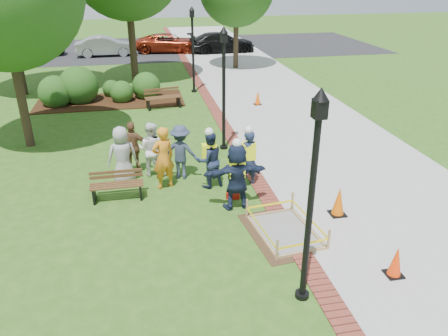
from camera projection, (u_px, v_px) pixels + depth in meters
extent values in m
plane|color=#285116|center=(214.00, 224.00, 11.17)|extent=(100.00, 100.00, 0.00)
cube|color=#9E9E99|center=(280.00, 104.00, 20.96)|extent=(6.00, 60.00, 0.02)
cube|color=maroon|center=(213.00, 107.00, 20.38)|extent=(0.50, 60.00, 0.03)
cube|color=#381E0F|center=(111.00, 101.00, 21.31)|extent=(7.00, 3.00, 0.05)
cube|color=black|center=(155.00, 48.00, 35.20)|extent=(36.00, 12.00, 0.01)
cube|color=#47331E|center=(285.00, 233.00, 10.81)|extent=(1.95, 2.48, 0.01)
cube|color=gray|center=(285.00, 232.00, 10.80)|extent=(1.40, 1.93, 0.04)
cube|color=tan|center=(285.00, 232.00, 10.79)|extent=(1.53, 2.06, 0.08)
cube|color=tan|center=(285.00, 223.00, 10.70)|extent=(1.56, 2.09, 0.55)
cube|color=yellow|center=(285.00, 223.00, 10.68)|extent=(1.51, 2.04, 0.06)
cube|color=brown|center=(117.00, 185.00, 12.20)|extent=(1.47, 0.44, 0.04)
cube|color=brown|center=(116.00, 174.00, 12.31)|extent=(1.47, 0.05, 0.24)
cube|color=black|center=(118.00, 192.00, 12.30)|extent=(1.34, 0.50, 0.43)
cube|color=#56361D|center=(163.00, 97.00, 20.14)|extent=(1.72, 0.75, 0.04)
cube|color=#56361D|center=(161.00, 91.00, 20.25)|extent=(1.65, 0.31, 0.27)
cube|color=black|center=(163.00, 103.00, 20.25)|extent=(1.58, 0.79, 0.49)
cube|color=black|center=(393.00, 275.00, 9.31)|extent=(0.37, 0.37, 0.05)
cone|color=#FE3908|center=(396.00, 261.00, 9.16)|extent=(0.29, 0.29, 0.67)
cube|color=black|center=(337.00, 214.00, 11.58)|extent=(0.41, 0.41, 0.05)
cone|color=#DF5B07|center=(339.00, 201.00, 11.41)|extent=(0.33, 0.33, 0.76)
cube|color=black|center=(258.00, 104.00, 20.80)|extent=(0.34, 0.34, 0.05)
cone|color=#FF5208|center=(258.00, 97.00, 20.66)|extent=(0.27, 0.27, 0.63)
cube|color=#97150B|center=(233.00, 195.00, 12.40)|extent=(0.43, 0.31, 0.19)
cylinder|color=black|center=(310.00, 215.00, 7.93)|extent=(0.12, 0.12, 3.80)
cube|color=black|center=(320.00, 109.00, 7.09)|extent=(0.22, 0.22, 0.32)
cone|color=black|center=(321.00, 94.00, 6.98)|extent=(0.28, 0.28, 0.22)
cylinder|color=black|center=(302.00, 295.00, 8.70)|extent=(0.28, 0.28, 0.10)
cylinder|color=black|center=(224.00, 97.00, 15.05)|extent=(0.12, 0.12, 3.80)
cube|color=black|center=(224.00, 37.00, 14.21)|extent=(0.22, 0.22, 0.32)
cone|color=black|center=(224.00, 29.00, 14.10)|extent=(0.28, 0.28, 0.22)
cylinder|color=black|center=(224.00, 147.00, 15.82)|extent=(0.28, 0.28, 0.10)
cylinder|color=black|center=(193.00, 55.00, 22.17)|extent=(0.12, 0.12, 3.80)
cube|color=black|center=(192.00, 14.00, 21.33)|extent=(0.22, 0.22, 0.32)
cone|color=black|center=(192.00, 8.00, 21.22)|extent=(0.28, 0.28, 0.22)
cylinder|color=black|center=(194.00, 91.00, 22.94)|extent=(0.28, 0.28, 0.10)
cylinder|color=#3D2D1E|center=(19.00, 86.00, 15.17)|extent=(0.32, 0.32, 4.45)
cylinder|color=#3D2D1E|center=(132.00, 34.00, 24.17)|extent=(0.39, 0.39, 5.22)
cylinder|color=#3D2D1E|center=(236.00, 36.00, 27.56)|extent=(0.32, 0.32, 4.00)
cylinder|color=#3D2D1E|center=(15.00, 42.00, 21.45)|extent=(0.35, 0.35, 5.23)
sphere|color=#1B4915|center=(58.00, 106.00, 20.68)|extent=(1.55, 1.55, 1.55)
sphere|color=#1B4915|center=(81.00, 102.00, 21.24)|extent=(1.87, 1.87, 1.87)
sphere|color=#1B4915|center=(123.00, 102.00, 21.29)|extent=(1.11, 1.11, 1.11)
sphere|color=#1B4915|center=(147.00, 98.00, 21.92)|extent=(1.40, 1.40, 1.40)
sphere|color=#1B4915|center=(112.00, 96.00, 22.19)|extent=(0.90, 0.90, 0.90)
imported|color=#999999|center=(122.00, 156.00, 12.91)|extent=(0.64, 0.48, 1.80)
imported|color=orange|center=(163.00, 158.00, 12.67)|extent=(0.71, 0.59, 1.89)
imported|color=white|center=(151.00, 149.00, 13.47)|extent=(0.65, 0.54, 1.73)
imported|color=brown|center=(133.00, 148.00, 13.64)|extent=(0.58, 0.42, 1.69)
imported|color=#2E3750|center=(181.00, 152.00, 13.30)|extent=(0.63, 0.52, 1.71)
imported|color=#1B2147|center=(237.00, 176.00, 11.58)|extent=(0.62, 0.42, 1.86)
cube|color=#EBFE15|center=(237.00, 167.00, 11.47)|extent=(0.42, 0.26, 0.52)
sphere|color=white|center=(237.00, 143.00, 11.18)|extent=(0.25, 0.25, 0.25)
imported|color=#1B2548|center=(248.00, 159.00, 12.83)|extent=(0.63, 0.50, 1.73)
cube|color=#EBFE15|center=(248.00, 151.00, 12.73)|extent=(0.42, 0.26, 0.52)
sphere|color=white|center=(249.00, 130.00, 12.45)|extent=(0.25, 0.25, 0.25)
imported|color=#161E39|center=(209.00, 160.00, 12.76)|extent=(0.62, 0.47, 1.71)
cube|color=#EBFE15|center=(209.00, 153.00, 12.66)|extent=(0.42, 0.26, 0.52)
sphere|color=white|center=(209.00, 132.00, 12.39)|extent=(0.25, 0.25, 0.25)
imported|color=black|center=(36.00, 56.00, 32.13)|extent=(2.80, 5.14, 1.60)
imported|color=#9C9CA1|center=(107.00, 56.00, 32.19)|extent=(2.20, 4.76, 1.53)
imported|color=maroon|center=(170.00, 52.00, 33.66)|extent=(2.70, 4.86, 1.50)
imported|color=black|center=(222.00, 52.00, 33.62)|extent=(2.31, 4.97, 1.60)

